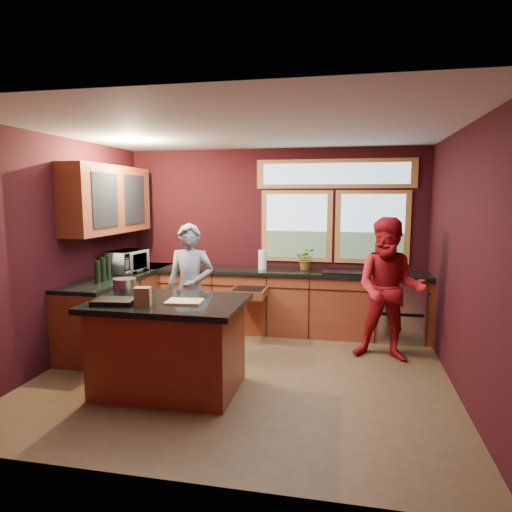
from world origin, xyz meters
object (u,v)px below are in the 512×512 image
(island, at_px, (169,345))
(stock_pot, at_px, (125,287))
(cutting_board, at_px, (185,302))
(person_red, at_px, (389,290))
(person_grey, at_px, (190,289))

(island, bearing_deg, stock_pot, 164.74)
(island, relative_size, cutting_board, 4.43)
(island, height_order, cutting_board, cutting_board)
(person_red, xyz_separation_m, stock_pot, (-2.84, -1.22, 0.16))
(person_red, bearing_deg, stock_pot, -147.86)
(person_grey, height_order, person_red, person_red)
(stock_pot, bearing_deg, person_red, 23.19)
(person_grey, bearing_deg, island, -85.93)
(person_grey, bearing_deg, person_red, 2.39)
(island, relative_size, person_red, 0.89)
(island, relative_size, person_grey, 0.93)
(cutting_board, relative_size, stock_pot, 1.46)
(cutting_board, bearing_deg, person_grey, 107.12)
(person_grey, relative_size, person_red, 0.95)
(person_grey, relative_size, stock_pot, 6.92)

